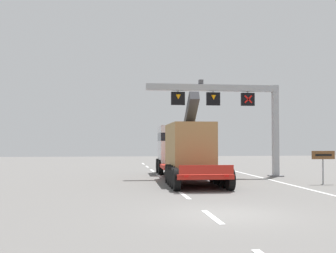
{
  "coord_description": "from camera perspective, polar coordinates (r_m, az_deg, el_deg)",
  "views": [
    {
      "loc": [
        -3.71,
        -14.19,
        2.46
      ],
      "look_at": [
        -0.21,
        13.61,
        3.43
      ],
      "focal_mm": 45.86,
      "sensor_mm": 36.0,
      "label": 1
    }
  ],
  "objects": [
    {
      "name": "tourist_info_sign_brown",
      "position": [
        26.39,
        19.93,
        -4.07
      ],
      "size": [
        1.39,
        0.15,
        1.91
      ],
      "color": "#9EA0A5",
      "rests_on": "ground"
    },
    {
      "name": "heavy_haul_truck_red",
      "position": [
        28.78,
        2.07,
        -2.92
      ],
      "size": [
        3.32,
        14.12,
        5.3
      ],
      "color": "red",
      "rests_on": "ground"
    },
    {
      "name": "overhead_lane_gantry",
      "position": [
        30.22,
        8.47,
        3.01
      ],
      "size": [
        9.6,
        0.9,
        6.71
      ],
      "color": "#9EA0A5",
      "rests_on": "ground"
    },
    {
      "name": "ground",
      "position": [
        14.87,
        7.52,
        -11.5
      ],
      "size": [
        112.0,
        112.0,
        0.0
      ],
      "primitive_type": "plane",
      "color": "slate"
    },
    {
      "name": "lane_markings",
      "position": [
        27.92,
        -0.6,
        -7.03
      ],
      "size": [
        0.2,
        41.49,
        0.01
      ],
      "color": "silver",
      "rests_on": "ground"
    },
    {
      "name": "edge_line_right",
      "position": [
        28.1,
        13.6,
        -6.94
      ],
      "size": [
        0.2,
        63.0,
        0.01
      ],
      "primitive_type": "cube",
      "color": "silver",
      "rests_on": "ground"
    }
  ]
}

